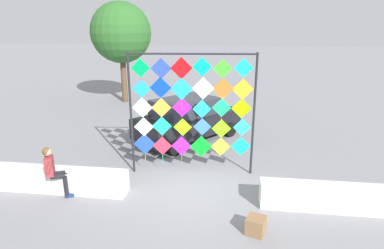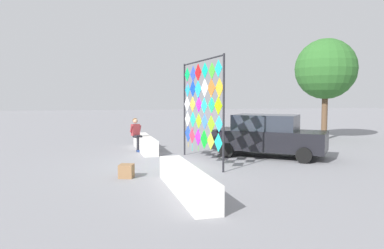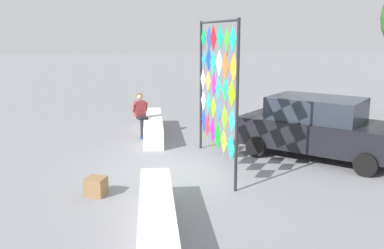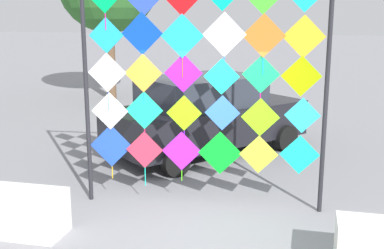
{
  "view_description": "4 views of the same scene",
  "coord_description": "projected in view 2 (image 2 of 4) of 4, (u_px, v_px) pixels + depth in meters",
  "views": [
    {
      "loc": [
        1.01,
        -8.23,
        4.61
      ],
      "look_at": [
        -0.12,
        0.55,
        1.77
      ],
      "focal_mm": 29.84,
      "sensor_mm": 36.0,
      "label": 1
    },
    {
      "loc": [
        12.39,
        -2.76,
        2.4
      ],
      "look_at": [
        -0.09,
        0.63,
        1.43
      ],
      "focal_mm": 33.39,
      "sensor_mm": 36.0,
      "label": 2
    },
    {
      "loc": [
        10.91,
        -0.67,
        3.54
      ],
      "look_at": [
        0.23,
        0.35,
        1.24
      ],
      "focal_mm": 41.13,
      "sensor_mm": 36.0,
      "label": 3
    },
    {
      "loc": [
        1.42,
        -6.42,
        3.1
      ],
      "look_at": [
        -0.16,
        0.22,
        1.53
      ],
      "focal_mm": 46.45,
      "sensor_mm": 36.0,
      "label": 4
    }
  ],
  "objects": [
    {
      "name": "cardboard_box_large",
      "position": [
        126.0,
        171.0,
        10.72
      ],
      "size": [
        0.52,
        0.52,
        0.41
      ],
      "primitive_type": "cube",
      "rotation": [
        0.0,
        0.0,
        -0.34
      ],
      "color": "olive",
      "rests_on": "ground"
    },
    {
      "name": "parked_car",
      "position": [
        268.0,
        135.0,
        14.55
      ],
      "size": [
        4.3,
        4.59,
        1.71
      ],
      "color": "black",
      "rests_on": "ground"
    },
    {
      "name": "seated_vendor",
      "position": [
        136.0,
        132.0,
        16.04
      ],
      "size": [
        0.71,
        0.6,
        1.49
      ],
      "color": "black",
      "rests_on": "ground"
    },
    {
      "name": "tree_broadleaf",
      "position": [
        328.0,
        68.0,
        20.42
      ],
      "size": [
        3.45,
        3.67,
        5.77
      ],
      "color": "brown",
      "rests_on": "ground"
    },
    {
      "name": "plaza_ledge_right",
      "position": [
        186.0,
        181.0,
        8.97
      ],
      "size": [
        3.96,
        0.61,
        0.64
      ],
      "primitive_type": "cube",
      "color": "silver",
      "rests_on": "ground"
    },
    {
      "name": "kite_display_rack",
      "position": [
        201.0,
        103.0,
        13.12
      ],
      "size": [
        3.8,
        0.43,
        3.8
      ],
      "color": "#232328",
      "rests_on": "ground"
    },
    {
      "name": "ground",
      "position": [
        176.0,
        165.0,
        12.82
      ],
      "size": [
        120.0,
        120.0,
        0.0
      ],
      "primitive_type": "plane",
      "color": "gray"
    },
    {
      "name": "plaza_ledge_left",
      "position": [
        145.0,
        143.0,
        16.31
      ],
      "size": [
        3.96,
        0.61,
        0.64
      ],
      "primitive_type": "cube",
      "color": "silver",
      "rests_on": "ground"
    }
  ]
}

